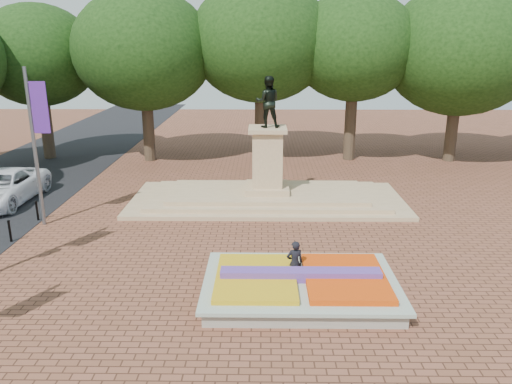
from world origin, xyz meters
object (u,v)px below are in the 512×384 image
Objects in this scene: monument at (267,185)px; pedestrian at (295,263)px; flower_bed at (301,285)px; van at (3,188)px.

pedestrian is (0.86, -9.21, -0.09)m from monument.
flower_bed is at bearing 89.39° from pedestrian.
pedestrian is at bearing 102.29° from flower_bed.
van reaches higher than flower_bed.
pedestrian is at bearing -30.16° from van.
pedestrian is (14.41, -8.79, -0.04)m from van.
van is 3.80× the size of pedestrian.
monument is at bearing 3.00° from van.
flower_bed is 1.05× the size of van.
monument is 2.33× the size of van.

